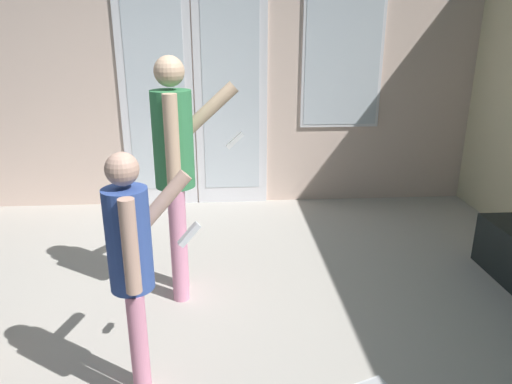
% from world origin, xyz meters
% --- Properties ---
extents(ground_plane, '(6.38, 5.10, 0.02)m').
position_xyz_m(ground_plane, '(0.00, 0.00, -0.01)').
color(ground_plane, beige).
extents(wall_back_with_doors, '(6.38, 0.09, 2.57)m').
position_xyz_m(wall_back_with_doors, '(0.07, 2.52, 1.26)').
color(wall_back_with_doors, beige).
rests_on(wall_back_with_doors, ground_plane).
extents(person_adult, '(0.59, 0.46, 1.61)m').
position_xyz_m(person_adult, '(0.24, 0.64, 0.96)').
color(person_adult, pink).
rests_on(person_adult, ground_plane).
extents(person_child, '(0.42, 0.41, 1.26)m').
position_xyz_m(person_child, '(0.13, -0.34, 0.76)').
color(person_child, pink).
rests_on(person_child, ground_plane).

